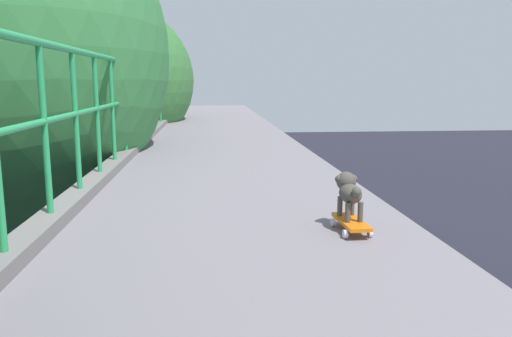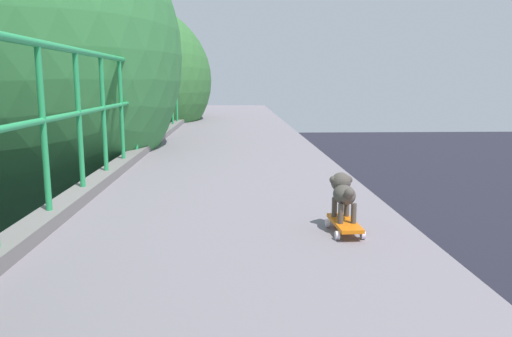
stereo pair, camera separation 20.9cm
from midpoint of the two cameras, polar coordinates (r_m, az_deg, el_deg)
The scene contains 4 objects.
city_bus at distance 28.72m, azimuth -25.02°, elevation -0.01°, with size 2.55×11.83×3.17m.
roadside_tree_far at distance 13.69m, azimuth -19.10°, elevation 9.46°, with size 5.38×5.38×8.56m.
toy_skateboard at distance 3.39m, azimuth 9.13°, elevation -6.18°, with size 0.20×0.43×0.08m.
small_dog at distance 3.41m, azimuth 8.92°, elevation -2.49°, with size 0.16×0.34×0.31m.
Camera 1 is at (0.87, -1.47, 6.33)m, focal length 34.79 mm.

